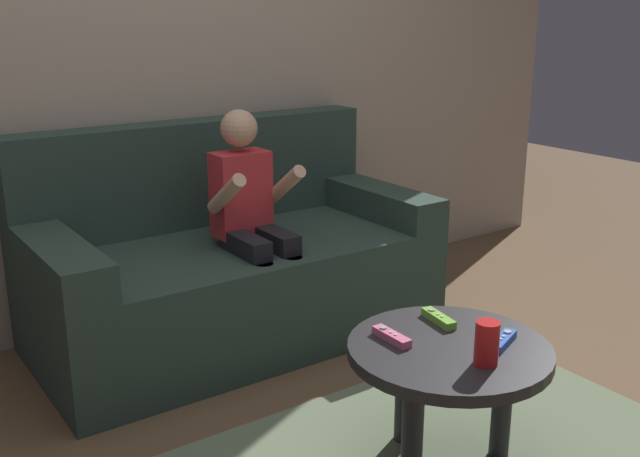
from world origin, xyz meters
TOP-DOWN VIEW (x-y plane):
  - wall_back at (0.00, 1.60)m, footprint 4.87×0.05m
  - couch at (0.16, 1.21)m, footprint 1.60×0.80m
  - person_seated_on_couch at (0.18, 1.03)m, footprint 0.31×0.38m
  - coffee_table at (0.21, -0.01)m, footprint 0.58×0.58m
  - game_remote_blue_near_edge at (0.34, -0.10)m, footprint 0.14×0.09m
  - game_remote_pink_center at (0.10, 0.11)m, footprint 0.04×0.14m
  - game_remote_lime_far_corner at (0.30, 0.12)m, footprint 0.06×0.14m
  - soda_can at (0.21, -0.15)m, footprint 0.07×0.07m

SIDE VIEW (x-z plane):
  - couch at x=0.16m, z-range -0.14..0.73m
  - coffee_table at x=0.21m, z-range 0.13..0.53m
  - game_remote_blue_near_edge at x=0.34m, z-range 0.40..0.43m
  - game_remote_pink_center at x=0.10m, z-range 0.40..0.43m
  - game_remote_lime_far_corner at x=0.30m, z-range 0.40..0.43m
  - soda_can at x=0.21m, z-range 0.40..0.52m
  - person_seated_on_couch at x=0.18m, z-range 0.07..1.02m
  - wall_back at x=0.00m, z-range 0.00..2.50m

